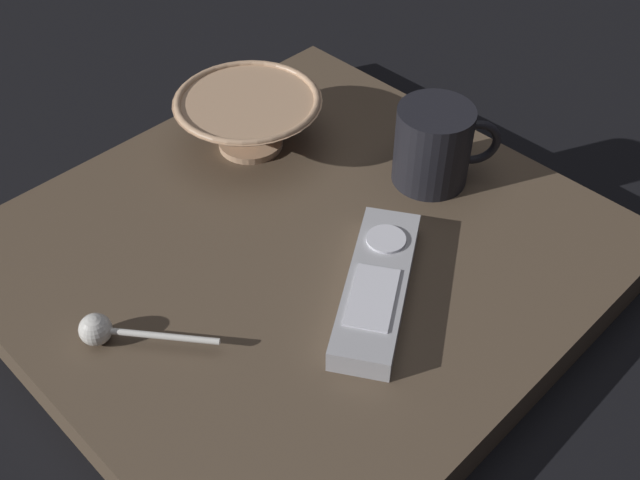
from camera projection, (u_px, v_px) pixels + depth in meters
ground_plane at (301, 273)px, 0.80m from camera, size 6.00×6.00×0.00m
table at (301, 258)px, 0.79m from camera, size 0.53×0.56×0.05m
cereal_bowl at (249, 119)px, 0.86m from camera, size 0.17×0.17×0.07m
coffee_mug at (434, 145)px, 0.81m from camera, size 0.09×0.10×0.09m
teaspoon at (104, 330)px, 0.67m from camera, size 0.10×0.09×0.03m
tv_remote_near at (376, 287)px, 0.71m from camera, size 0.15×0.19×0.03m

